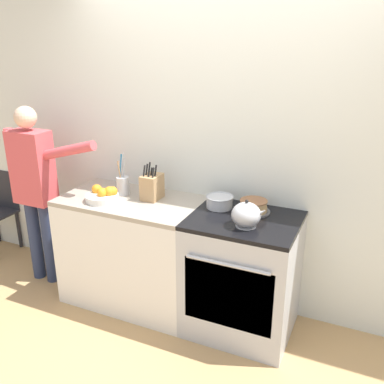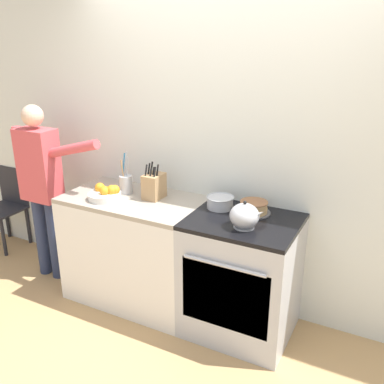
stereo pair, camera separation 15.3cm
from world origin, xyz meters
The scene contains 11 objects.
ground_plane centered at (0.00, 0.00, 0.00)m, with size 16.00×16.00×0.00m, color tan.
wall_back centered at (0.00, 0.66, 1.30)m, with size 8.00×0.04×2.60m.
counter_cabinet centered at (-0.66, 0.32, 0.45)m, with size 1.10×0.64×0.91m.
stove_range centered at (0.28, 0.32, 0.45)m, with size 0.77×0.67×0.91m.
layer_cake centered at (0.30, 0.46, 0.95)m, with size 0.24×0.24×0.09m.
tea_kettle centered at (0.32, 0.20, 0.99)m, with size 0.24×0.20×0.19m.
mixing_bowl centered at (0.04, 0.44, 0.95)m, with size 0.21×0.21×0.09m.
knife_block centered at (-0.50, 0.39, 1.01)m, with size 0.13×0.18×0.28m.
utensil_crock centered at (-0.77, 0.39, 0.99)m, with size 0.10×0.10×0.34m.
fruit_bowl centered at (-0.83, 0.20, 0.95)m, with size 0.26×0.26×0.11m.
person_baker centered at (-1.56, 0.25, 0.94)m, with size 0.91×0.20×1.58m.
Camera 1 is at (1.07, -2.33, 2.12)m, focal length 40.00 mm.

